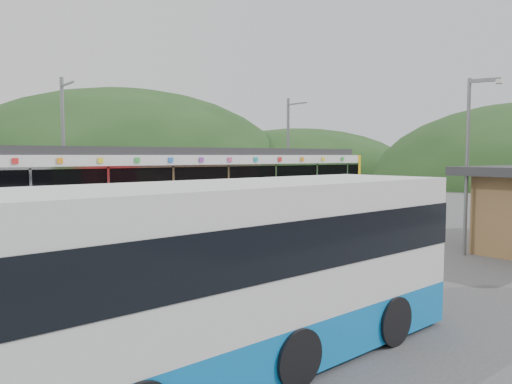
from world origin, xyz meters
TOP-DOWN VIEW (x-y plane):
  - ground at (0.00, 0.00)m, footprint 120.00×120.00m
  - hills at (6.19, 5.29)m, footprint 146.00×149.00m
  - platform at (0.00, 3.30)m, footprint 26.00×3.20m
  - yellow_line at (0.00, 2.00)m, footprint 26.00×0.10m
  - train at (-0.95, 6.00)m, footprint 20.44×3.01m
  - catenary_mast_west at (-7.00, 8.56)m, footprint 0.18×1.80m
  - catenary_mast_east at (7.00, 8.56)m, footprint 0.18×1.80m
  - bus at (-10.75, -9.10)m, footprint 10.95×3.15m
  - lamp_post at (1.68, -6.64)m, footprint 0.48×1.10m

SIDE VIEW (x-z plane):
  - ground at x=0.00m, z-range 0.00..0.00m
  - hills at x=6.19m, z-range -13.00..13.00m
  - platform at x=0.00m, z-range 0.00..0.30m
  - yellow_line at x=0.00m, z-range 0.30..0.31m
  - bus at x=-10.75m, z-range -0.05..2.90m
  - train at x=-0.95m, z-range 0.19..3.93m
  - lamp_post at x=1.68m, z-range 0.58..6.52m
  - catenary_mast_west at x=-7.00m, z-range 0.15..7.15m
  - catenary_mast_east at x=7.00m, z-range 0.15..7.15m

